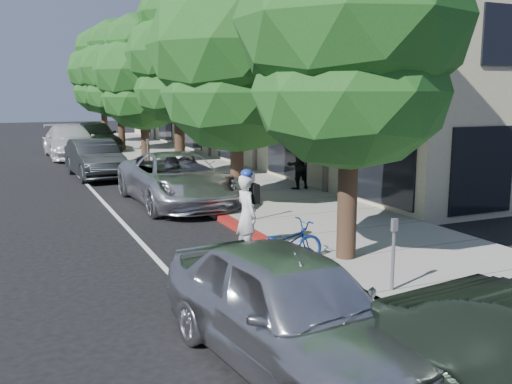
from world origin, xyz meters
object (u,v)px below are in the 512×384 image
street_tree_4 (119,70)px  street_tree_0 (352,28)px  street_tree_2 (178,56)px  cyclist (247,215)px  pedestrian (297,165)px  street_tree_3 (143,73)px  bicycle (283,245)px  dark_sedan (95,159)px  white_pickup (70,141)px  street_tree_1 (236,50)px  street_tree_5 (102,72)px  dark_suv_far (95,136)px  silver_suv (177,179)px  near_car_a (290,309)px

street_tree_4 → street_tree_0: bearing=-90.0°
street_tree_0 → street_tree_2: 12.00m
cyclist → pedestrian: (4.63, 6.39, 0.10)m
street_tree_3 → bicycle: 18.19m
street_tree_4 → pedestrian: bearing=-79.4°
dark_sedan → white_pickup: bearing=87.4°
street_tree_1 → dark_sedan: bearing=109.0°
street_tree_3 → street_tree_5: street_tree_5 is taller
street_tree_2 → dark_suv_far: street_tree_2 is taller
cyclist → street_tree_5: bearing=-5.3°
street_tree_0 → street_tree_5: bearing=90.0°
street_tree_2 → cyclist: 11.37m
white_pickup → street_tree_1: bearing=-81.2°
white_pickup → pedestrian: size_ratio=3.61×
cyclist → dark_suv_far: 23.48m
silver_suv → dark_suv_far: bearing=88.5°
street_tree_0 → white_pickup: 23.07m
street_tree_4 → bicycle: (-1.30, -23.71, -4.25)m
street_tree_4 → pedestrian: (3.03, -16.14, -3.75)m
dark_sedan → near_car_a: size_ratio=1.04×
silver_suv → street_tree_5: bearing=85.0°
bicycle → white_pickup: (-1.75, 22.25, 0.39)m
silver_suv → street_tree_3: bearing=80.9°
dark_sedan → street_tree_4: bearing=69.4°
dark_suv_far → cyclist: bearing=-95.2°
street_tree_3 → white_pickup: bearing=123.9°
street_tree_4 → cyclist: (-1.60, -22.54, -3.84)m
street_tree_1 → white_pickup: bearing=100.5°
street_tree_0 → street_tree_3: 18.00m
pedestrian → street_tree_0: bearing=63.5°
street_tree_5 → street_tree_3: bearing=-90.0°
street_tree_4 → near_car_a: 27.95m
bicycle → near_car_a: size_ratio=0.40×
cyclist → street_tree_4: bearing=-6.1°
street_tree_5 → pedestrian: (3.03, -22.14, -3.84)m
cyclist → dark_sedan: size_ratio=0.37×
white_pickup → bicycle: bearing=-87.1°
street_tree_2 → pedestrian: bearing=-53.8°
street_tree_1 → cyclist: size_ratio=4.38×
cyclist → bicycle: 1.28m
white_pickup → dark_sedan: bearing=-90.7°
dark_suv_far → pedestrian: 17.65m
street_tree_3 → silver_suv: 11.13m
street_tree_3 → pedestrian: (3.03, -10.14, -3.42)m
street_tree_5 → white_pickup: bearing=-112.2°
street_tree_2 → near_car_a: street_tree_2 is taller
street_tree_3 → near_car_a: (-3.10, -21.50, -3.62)m
street_tree_5 → silver_suv: (-1.40, -22.44, -4.01)m
street_tree_2 → street_tree_4: 12.00m
street_tree_2 → street_tree_5: (-0.00, 18.00, -0.02)m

